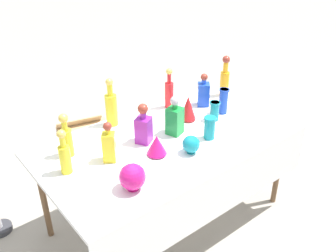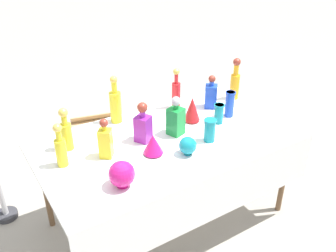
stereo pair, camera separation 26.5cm
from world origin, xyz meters
The scene contains 21 objects.
ground_plane centered at (0.00, 0.00, 0.00)m, with size 40.00×40.00×0.00m, color #A0998C.
display_table centered at (0.00, -0.04, 0.70)m, with size 1.86×1.05×0.76m.
tall_bottle_0 centered at (0.85, 0.26, 0.92)m, with size 0.08×0.08×0.37m.
tall_bottle_1 centered at (-0.20, 0.43, 0.91)m, with size 0.09×0.09×0.38m.
tall_bottle_2 centered at (0.32, 0.38, 0.90)m, with size 0.07×0.07×0.34m.
tall_bottle_3 centered at (-0.75, 0.08, 0.89)m, with size 0.07×0.07×0.30m.
tall_bottle_4 centered at (-0.66, 0.25, 0.89)m, with size 0.08×0.08×0.31m.
square_decanter_0 centered at (-0.17, 0.07, 0.89)m, with size 0.14×0.14×0.30m.
square_decanter_1 centered at (0.08, 0.02, 0.89)m, with size 0.13×0.13×0.30m.
square_decanter_2 centered at (0.57, 0.23, 0.88)m, with size 0.14×0.14×0.28m.
square_decanter_3 centered at (-0.47, 0.02, 0.88)m, with size 0.11×0.11×0.28m.
slender_vase_0 centered at (0.45, -0.02, 0.85)m, with size 0.08×0.08×0.16m.
slender_vase_1 centered at (0.59, 0.03, 0.87)m, with size 0.08×0.08×0.21m.
slender_vase_2 centered at (0.23, -0.19, 0.85)m, with size 0.09×0.09×0.17m.
fluted_vase_0 centered at (0.29, 0.12, 0.87)m, with size 0.13×0.13×0.20m.
fluted_vase_1 centered at (-0.19, -0.12, 0.84)m, with size 0.14×0.14×0.15m.
round_bowl_0 centered at (-0.52, -0.32, 0.85)m, with size 0.16×0.16×0.17m.
round_bowl_1 centered at (0.00, -0.25, 0.83)m, with size 0.12×0.12×0.13m.
price_tag_left centered at (0.41, -0.42, 0.78)m, with size 0.06×0.01×0.04m, color white.
price_tag_center centered at (-0.08, -0.42, 0.78)m, with size 0.05×0.01×0.04m, color white.
cardboard_box_behind_left centered at (-0.05, 1.27, 0.14)m, with size 0.60×0.51×0.36m.
Camera 1 is at (-1.45, -1.80, 2.17)m, focal length 40.00 mm.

